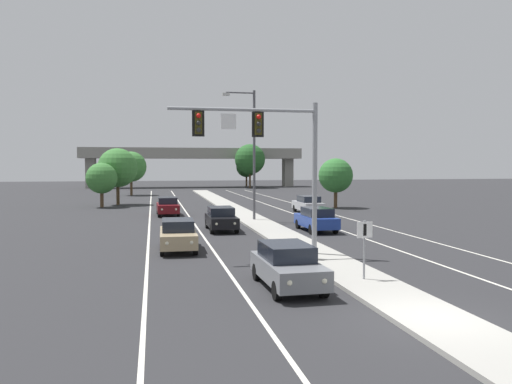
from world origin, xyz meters
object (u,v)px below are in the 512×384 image
Objects in this scene: tree_far_right_c at (336,176)px; car_oncoming_darkred at (168,206)px; car_oncoming_grey at (287,265)px; car_oncoming_black at (221,218)px; street_lamp_median at (251,147)px; tree_far_right_a at (246,167)px; overhead_signal_mast at (269,145)px; tree_far_left_c at (118,168)px; median_sign_post at (364,241)px; tree_far_right_b at (250,159)px; tree_far_left_b at (102,178)px; car_receding_silver at (308,204)px; tree_far_left_a at (131,167)px; car_receding_blue at (316,219)px; car_oncoming_tan at (178,234)px.

car_oncoming_darkred is at bearing -165.34° from tree_far_right_c.
car_oncoming_black is (-0.23, 16.33, 0.00)m from car_oncoming_grey.
car_oncoming_darkred is 17.83m from tree_far_right_c.
car_oncoming_grey is at bearing -113.06° from tree_far_right_c.
street_lamp_median is 64.99m from tree_far_right_a.
overhead_signal_mast is 1.15× the size of tree_far_left_c.
car_oncoming_darkred is (-3.46, 27.53, 0.00)m from car_oncoming_grey.
car_oncoming_grey is at bearing -78.17° from tree_far_left_c.
median_sign_post is at bearing -74.10° from tree_far_left_c.
tree_far_right_b is 1.80× the size of tree_far_left_b.
car_oncoming_grey and car_receding_silver have the same top height.
car_oncoming_grey is 0.71× the size of tree_far_left_a.
car_receding_blue is at bearing -96.59° from tree_far_right_a.
car_oncoming_tan is at bearing -113.56° from car_oncoming_black.
car_receding_silver is at bearing -1.34° from car_oncoming_darkred.
tree_far_right_c is 45.80m from tree_far_right_b.
tree_far_right_b is at bearing 82.40° from median_sign_post.
car_receding_silver is at bearing -132.79° from tree_far_right_c.
tree_far_left_c reaches higher than car_oncoming_tan.
tree_far_left_b is at bearing 125.02° from car_receding_blue.
car_oncoming_tan is 0.89× the size of tree_far_right_c.
car_oncoming_grey is 0.74× the size of tree_far_right_a.
street_lamp_median is 2.16× the size of tree_far_left_b.
car_oncoming_black is at bearing 66.44° from car_oncoming_tan.
overhead_signal_mast is 7.16m from median_sign_post.
overhead_signal_mast is 1.19× the size of tree_far_right_a.
car_oncoming_tan is at bearing -124.70° from car_receding_silver.
tree_far_right_a is 0.97× the size of tree_far_left_c.
car_oncoming_black is 23.31m from tree_far_left_b.
street_lamp_median reaches higher than car_receding_silver.
median_sign_post is at bearing 3.30° from car_oncoming_grey.
tree_far_right_a reaches higher than car_oncoming_darkred.
car_receding_silver is (6.38, 5.71, -4.97)m from street_lamp_median.
tree_far_left_c is at bearing 65.55° from tree_far_left_b.
street_lamp_median is at bearing -135.87° from tree_far_right_c.
car_oncoming_black is 70.72m from tree_far_right_a.
car_oncoming_black is at bearing -71.16° from tree_far_left_c.
tree_far_left_b is (-10.57, 31.61, -2.30)m from overhead_signal_mast.
car_oncoming_darkred is 1.01× the size of car_receding_blue.
car_oncoming_tan is 18.58m from car_oncoming_darkred.
tree_far_right_b reaches higher than median_sign_post.
tree_far_right_b is 28.75m from tree_far_left_a.
car_oncoming_black is 0.72× the size of tree_far_left_c.
street_lamp_median is at bearing 82.52° from car_oncoming_grey.
tree_far_left_c is at bearing -116.68° from tree_far_right_a.
tree_far_left_c reaches higher than tree_far_right_c.
car_oncoming_darkred is at bearing 103.30° from median_sign_post.
car_oncoming_black is 63.08m from tree_far_right_b.
car_oncoming_tan is (-4.11, 3.14, -4.50)m from overhead_signal_mast.
car_receding_blue is (5.93, 14.81, 0.00)m from car_oncoming_grey.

